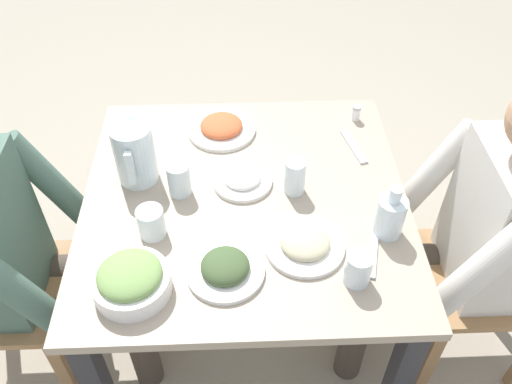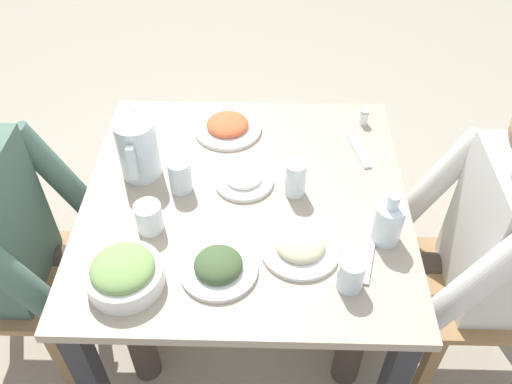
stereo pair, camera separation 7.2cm
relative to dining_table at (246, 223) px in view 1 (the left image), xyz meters
The scene contains 19 objects.
ground_plane 0.62m from the dining_table, ahead, with size 8.00×8.00×0.00m, color #9E937F.
dining_table is the anchor object (origin of this frame).
diner_near 0.66m from the dining_table, 82.11° to the right, with size 0.48×0.53×1.15m.
diner_far 0.66m from the dining_table, 82.34° to the left, with size 0.48×0.53×1.15m.
water_pitcher 0.40m from the dining_table, 106.48° to the right, with size 0.16×0.12×0.19m.
salad_bowl 0.46m from the dining_table, 42.08° to the right, with size 0.20×0.20×0.09m.
plate_dolmas 0.31m from the dining_table, 11.84° to the right, with size 0.20×0.20×0.05m.
plate_beans 0.28m from the dining_table, 37.78° to the left, with size 0.22×0.22×0.05m.
plate_rice_curry 0.35m from the dining_table, 167.21° to the right, with size 0.23×0.23×0.05m.
plate_yoghurt 0.14m from the dining_table, behind, with size 0.18×0.18×0.04m.
water_glass_by_pitcher 0.26m from the dining_table, 98.15° to the right, with size 0.07×0.07×0.10m, color silver.
water_glass_near_left 0.23m from the dining_table, 97.91° to the left, with size 0.06×0.06×0.11m, color silver.
water_glass_far_left 0.45m from the dining_table, 41.34° to the left, with size 0.07×0.07×0.09m, color silver.
water_glass_center 0.33m from the dining_table, 62.79° to the right, with size 0.07×0.07×0.09m, color silver.
oil_carafe 0.45m from the dining_table, 68.51° to the left, with size 0.08×0.08×0.16m.
salt_shaker 0.55m from the dining_table, 133.06° to the left, with size 0.03×0.03×0.05m.
fork_near 0.44m from the dining_table, 126.32° to the right, with size 0.17×0.03×0.01m, color silver.
knife_near 0.42m from the dining_table, 56.81° to the left, with size 0.18×0.02×0.01m, color silver.
fork_far 0.43m from the dining_table, 120.76° to the left, with size 0.17×0.03×0.01m, color silver.
Camera 1 is at (1.12, -0.01, 1.85)m, focal length 37.61 mm.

